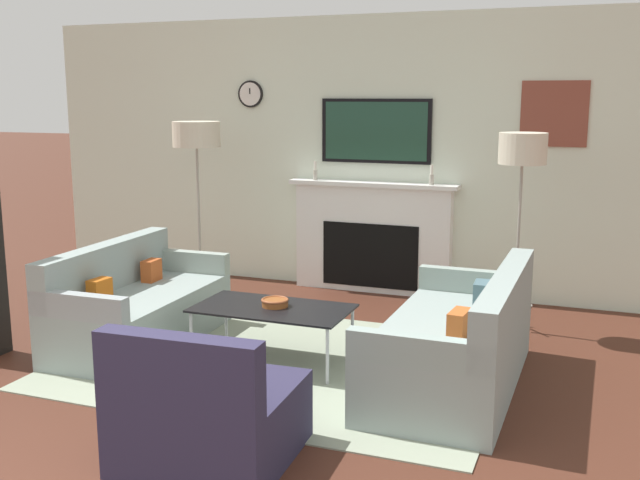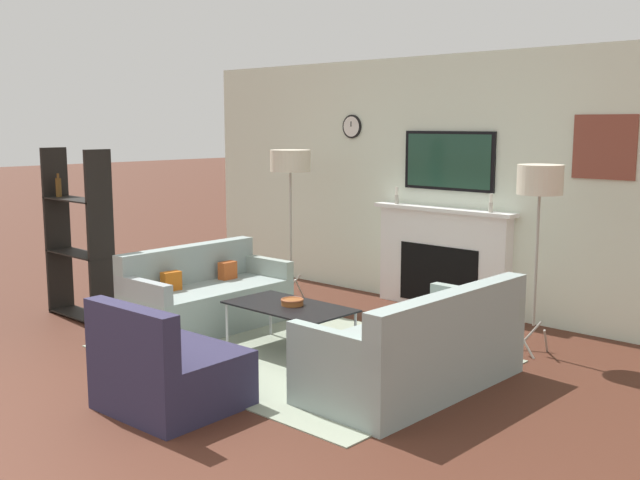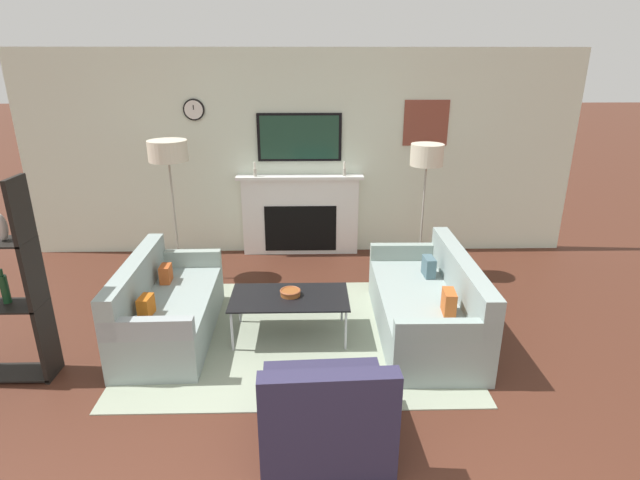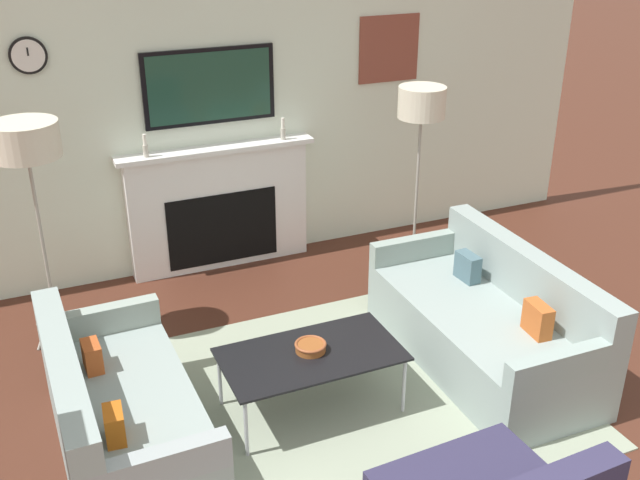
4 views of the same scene
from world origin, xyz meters
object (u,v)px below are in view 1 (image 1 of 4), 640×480
floor_lamp_left (196,137)px  floor_lamp_right (523,152)px  couch_left (136,309)px  armchair (208,415)px  couch_right (457,346)px  decorative_bowl (275,302)px  coffee_table (273,311)px

floor_lamp_left → floor_lamp_right: 2.98m
couch_left → armchair: (1.48, -1.51, -0.03)m
floor_lamp_left → couch_left: bearing=-81.0°
couch_right → decorative_bowl: bearing=179.8°
floor_lamp_left → armchair: bearing=-59.7°
couch_right → floor_lamp_right: floor_lamp_right is taller
decorative_bowl → floor_lamp_left: bearing=135.5°
coffee_table → floor_lamp_right: bearing=42.4°
couch_right → coffee_table: bearing=-179.0°
couch_left → floor_lamp_right: size_ratio=0.98×
coffee_table → floor_lamp_left: size_ratio=0.66×
armchair → floor_lamp_left: (-1.71, 2.91, 1.30)m
coffee_table → floor_lamp_left: 2.31m
armchair → floor_lamp_left: bearing=120.3°
coffee_table → couch_right: bearing=1.0°
floor_lamp_left → floor_lamp_right: (2.98, 0.00, -0.06)m
coffee_table → decorative_bowl: 0.06m
decorative_bowl → floor_lamp_left: size_ratio=0.12×
coffee_table → floor_lamp_right: (1.56, 1.42, 1.09)m
floor_lamp_left → coffee_table: bearing=-45.3°
floor_lamp_left → decorative_bowl: bearing=-44.5°
floor_lamp_left → couch_right: bearing=-27.0°
couch_left → couch_right: 2.53m
coffee_table → decorative_bowl: size_ratio=5.60×
couch_left → coffee_table: 1.20m
couch_right → armchair: size_ratio=2.03×
decorative_bowl → coffee_table: bearing=-105.8°
couch_left → couch_right: (2.53, 0.00, 0.00)m
couch_right → floor_lamp_left: bearing=153.0°
couch_left → coffee_table: couch_left is taller
armchair → coffee_table: armchair is taller
couch_right → armchair: bearing=-124.8°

